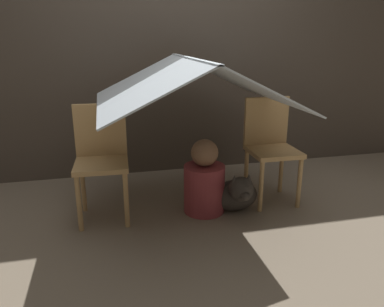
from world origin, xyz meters
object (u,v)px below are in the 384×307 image
(chair_right, at_px, (270,144))
(person_front, at_px, (204,182))
(chair_left, at_px, (101,156))
(dog, at_px, (236,194))

(chair_right, distance_m, person_front, 0.65)
(chair_left, height_order, dog, chair_left)
(chair_right, xyz_separation_m, dog, (-0.36, -0.20, -0.32))
(person_front, bearing_deg, dog, -17.64)
(chair_left, relative_size, person_front, 1.45)
(person_front, bearing_deg, chair_right, 11.37)
(chair_left, height_order, chair_right, same)
(person_front, relative_size, dog, 1.52)
(chair_left, distance_m, dog, 1.08)
(chair_right, bearing_deg, dog, -150.68)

